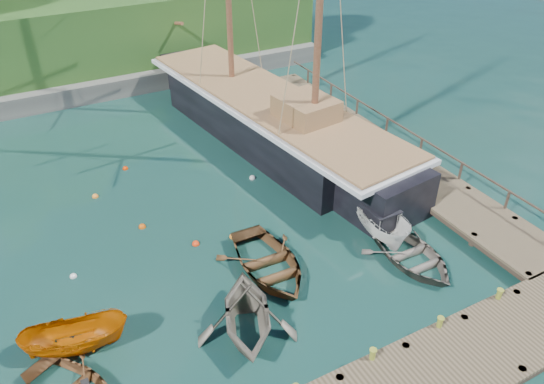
{
  "coord_description": "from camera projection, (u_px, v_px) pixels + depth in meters",
  "views": [
    {
      "loc": [
        -6.6,
        -13.93,
        15.19
      ],
      "look_at": [
        2.86,
        3.65,
        2.0
      ],
      "focal_mm": 35.0,
      "sensor_mm": 36.0,
      "label": 1
    }
  ],
  "objects": [
    {
      "name": "mooring_buoy_0",
      "position": [
        73.0,
        277.0,
        22.17
      ],
      "size": [
        0.3,
        0.3,
        0.3
      ],
      "primitive_type": "sphere",
      "color": "white",
      "rests_on": "ground"
    },
    {
      "name": "bollard_3",
      "position": [
        436.0,
        338.0,
        19.45
      ],
      "size": [
        0.26,
        0.26,
        0.45
      ],
      "primitive_type": "cylinder",
      "color": "olive",
      "rests_on": "ground"
    },
    {
      "name": "mooring_buoy_3",
      "position": [
        252.0,
        178.0,
        28.66
      ],
      "size": [
        0.34,
        0.34,
        0.34
      ],
      "primitive_type": "sphere",
      "color": "silver",
      "rests_on": "ground"
    },
    {
      "name": "mooring_buoy_2",
      "position": [
        196.0,
        244.0,
        23.96
      ],
      "size": [
        0.34,
        0.34,
        0.34
      ],
      "primitive_type": "sphere",
      "color": "#F7370D",
      "rests_on": "ground"
    },
    {
      "name": "ground",
      "position": [
        252.0,
        296.0,
        21.22
      ],
      "size": [
        160.0,
        160.0,
        0.0
      ],
      "primitive_type": "plane",
      "color": "#18372C",
      "rests_on": "ground"
    },
    {
      "name": "mooring_buoy_7",
      "position": [
        233.0,
        237.0,
        24.4
      ],
      "size": [
        0.34,
        0.34,
        0.34
      ],
      "primitive_type": "sphere",
      "color": "orange",
      "rests_on": "ground"
    },
    {
      "name": "rowboat_2",
      "position": [
        268.0,
        270.0,
        22.51
      ],
      "size": [
        3.68,
        5.06,
        1.03
      ],
      "primitive_type": "imported",
      "rotation": [
        0.0,
        0.0,
        -0.03
      ],
      "color": "#54371D",
      "rests_on": "ground"
    },
    {
      "name": "dock_east",
      "position": [
        376.0,
        148.0,
        30.67
      ],
      "size": [
        3.2,
        24.0,
        1.1
      ],
      "color": "#433827",
      "rests_on": "ground"
    },
    {
      "name": "rowboat_3",
      "position": [
        411.0,
        262.0,
        22.98
      ],
      "size": [
        3.19,
        4.46,
        0.92
      ],
      "primitive_type": "imported",
      "rotation": [
        0.0,
        0.0,
        0.0
      ],
      "color": "#686057",
      "rests_on": "ground"
    },
    {
      "name": "rowboat_1",
      "position": [
        247.0,
        332.0,
        19.67
      ],
      "size": [
        5.03,
        5.36,
        2.27
      ],
      "primitive_type": "imported",
      "rotation": [
        0.0,
        0.0,
        -0.37
      ],
      "color": "slate",
      "rests_on": "ground"
    },
    {
      "name": "bollard_4",
      "position": [
        494.0,
        309.0,
        20.63
      ],
      "size": [
        0.26,
        0.26,
        0.45
      ],
      "primitive_type": "cylinder",
      "color": "olive",
      "rests_on": "ground"
    },
    {
      "name": "bollard_2",
      "position": [
        370.0,
        370.0,
        18.26
      ],
      "size": [
        0.26,
        0.26,
        0.45
      ],
      "primitive_type": "cylinder",
      "color": "olive",
      "rests_on": "ground"
    },
    {
      "name": "motorboat_orange",
      "position": [
        79.0,
        350.0,
        18.99
      ],
      "size": [
        4.0,
        2.32,
        1.45
      ],
      "primitive_type": "imported",
      "rotation": [
        0.0,
        0.0,
        1.32
      ],
      "color": "#BA5702",
      "rests_on": "ground"
    },
    {
      "name": "cabin_boat_white",
      "position": [
        378.0,
        233.0,
        24.66
      ],
      "size": [
        2.44,
        4.66,
        1.71
      ],
      "primitive_type": "imported",
      "rotation": [
        0.0,
        0.0,
        -0.18
      ],
      "color": "white",
      "rests_on": "ground"
    },
    {
      "name": "mooring_buoy_5",
      "position": [
        125.0,
        169.0,
        29.5
      ],
      "size": [
        0.3,
        0.3,
        0.3
      ],
      "primitive_type": "sphere",
      "color": "#E03000",
      "rests_on": "ground"
    },
    {
      "name": "mooring_buoy_1",
      "position": [
        142.0,
        227.0,
        25.02
      ],
      "size": [
        0.34,
        0.34,
        0.34
      ],
      "primitive_type": "sphere",
      "color": "#CF4E08",
      "rests_on": "ground"
    },
    {
      "name": "schooner",
      "position": [
        270.0,
        122.0,
        31.78
      ],
      "size": [
        7.89,
        28.55,
        21.14
      ],
      "rotation": [
        0.0,
        0.0,
        0.13
      ],
      "color": "black",
      "rests_on": "ground"
    },
    {
      "name": "mooring_buoy_4",
      "position": [
        95.0,
        197.0,
        27.17
      ],
      "size": [
        0.32,
        0.32,
        0.32
      ],
      "primitive_type": "sphere",
      "color": "orange",
      "rests_on": "ground"
    }
  ]
}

